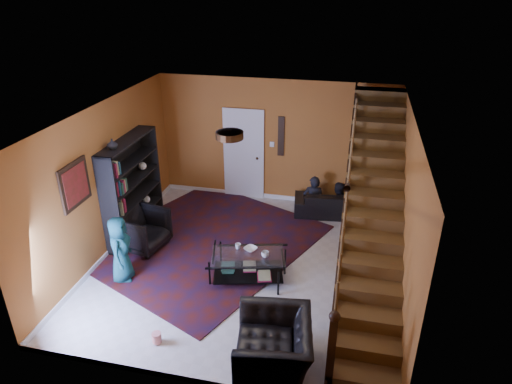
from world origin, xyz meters
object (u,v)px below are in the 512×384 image
at_px(armchair_right, 273,346).
at_px(bookshelf, 133,190).
at_px(armchair_left, 142,230).
at_px(coffee_table, 248,265).
at_px(sofa, 337,203).

bearing_deg(armchair_right, bookshelf, -139.12).
distance_m(armchair_left, coffee_table, 2.27).
height_order(armchair_left, armchair_right, armchair_left).
height_order(bookshelf, coffee_table, bookshelf).
bearing_deg(armchair_left, armchair_right, -117.02).
distance_m(bookshelf, coffee_table, 2.83).
bearing_deg(bookshelf, coffee_table, -21.25).
bearing_deg(coffee_table, bookshelf, 158.75).
height_order(bookshelf, armchair_left, bookshelf).
relative_size(sofa, armchair_right, 1.64).
relative_size(bookshelf, armchair_left, 2.35).
distance_m(sofa, armchair_right, 4.58).
relative_size(bookshelf, sofa, 1.08).
height_order(sofa, armchair_left, armchair_left).
xyz_separation_m(sofa, coffee_table, (-1.35, -2.69, 0.00)).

